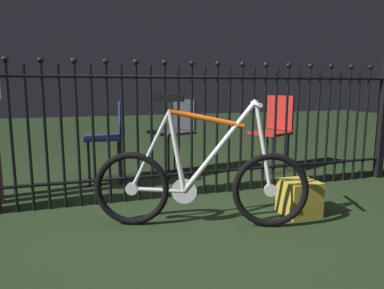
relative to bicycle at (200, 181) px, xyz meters
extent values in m
plane|color=#1F2F18|center=(0.03, 0.04, -0.32)|extent=(20.00, 20.00, 0.00)
cylinder|color=black|center=(-1.29, 0.70, 0.25)|extent=(0.02, 0.02, 1.15)
sphere|color=black|center=(-1.29, 0.70, 0.86)|extent=(0.05, 0.05, 0.05)
cylinder|color=black|center=(-1.17, 0.70, 0.25)|extent=(0.02, 0.02, 1.15)
cylinder|color=black|center=(-1.04, 0.70, 0.25)|extent=(0.02, 0.02, 1.15)
sphere|color=black|center=(-1.04, 0.70, 0.86)|extent=(0.05, 0.05, 0.05)
cylinder|color=black|center=(-0.92, 0.70, 0.25)|extent=(0.02, 0.02, 1.15)
cylinder|color=black|center=(-0.80, 0.70, 0.25)|extent=(0.02, 0.02, 1.15)
sphere|color=black|center=(-0.80, 0.70, 0.86)|extent=(0.05, 0.05, 0.05)
cylinder|color=black|center=(-0.68, 0.70, 0.25)|extent=(0.02, 0.02, 1.15)
cylinder|color=black|center=(-0.56, 0.70, 0.25)|extent=(0.02, 0.02, 1.15)
sphere|color=black|center=(-0.56, 0.70, 0.86)|extent=(0.05, 0.05, 0.05)
cylinder|color=black|center=(-0.44, 0.70, 0.25)|extent=(0.02, 0.02, 1.15)
cylinder|color=black|center=(-0.32, 0.70, 0.25)|extent=(0.02, 0.02, 1.15)
sphere|color=black|center=(-0.32, 0.70, 0.86)|extent=(0.05, 0.05, 0.05)
cylinder|color=black|center=(-0.20, 0.70, 0.25)|extent=(0.02, 0.02, 1.15)
cylinder|color=black|center=(-0.08, 0.70, 0.25)|extent=(0.02, 0.02, 1.15)
sphere|color=black|center=(-0.08, 0.70, 0.86)|extent=(0.05, 0.05, 0.05)
cylinder|color=black|center=(0.04, 0.70, 0.25)|extent=(0.02, 0.02, 1.15)
cylinder|color=black|center=(0.16, 0.70, 0.25)|extent=(0.02, 0.02, 1.15)
sphere|color=black|center=(0.16, 0.70, 0.86)|extent=(0.05, 0.05, 0.05)
cylinder|color=black|center=(0.28, 0.70, 0.25)|extent=(0.02, 0.02, 1.15)
cylinder|color=black|center=(0.40, 0.70, 0.25)|extent=(0.02, 0.02, 1.15)
sphere|color=black|center=(0.40, 0.70, 0.86)|extent=(0.05, 0.05, 0.05)
cylinder|color=black|center=(0.52, 0.70, 0.25)|extent=(0.02, 0.02, 1.15)
cylinder|color=black|center=(0.64, 0.70, 0.25)|extent=(0.02, 0.02, 1.15)
sphere|color=black|center=(0.64, 0.70, 0.86)|extent=(0.05, 0.05, 0.05)
cylinder|color=black|center=(0.76, 0.70, 0.25)|extent=(0.02, 0.02, 1.15)
cylinder|color=black|center=(0.89, 0.70, 0.25)|extent=(0.02, 0.02, 1.15)
sphere|color=black|center=(0.89, 0.70, 0.86)|extent=(0.05, 0.05, 0.05)
cylinder|color=black|center=(1.01, 0.70, 0.25)|extent=(0.02, 0.02, 1.15)
cylinder|color=black|center=(1.13, 0.70, 0.25)|extent=(0.02, 0.02, 1.15)
sphere|color=black|center=(1.13, 0.70, 0.86)|extent=(0.05, 0.05, 0.05)
cylinder|color=black|center=(1.25, 0.70, 0.25)|extent=(0.02, 0.02, 1.15)
cylinder|color=black|center=(1.37, 0.70, 0.25)|extent=(0.02, 0.02, 1.15)
sphere|color=black|center=(1.37, 0.70, 0.86)|extent=(0.05, 0.05, 0.05)
cylinder|color=black|center=(1.49, 0.70, 0.25)|extent=(0.02, 0.02, 1.15)
cylinder|color=black|center=(1.61, 0.70, 0.25)|extent=(0.02, 0.02, 1.15)
sphere|color=black|center=(1.61, 0.70, 0.86)|extent=(0.05, 0.05, 0.05)
cylinder|color=black|center=(1.73, 0.70, 0.25)|extent=(0.02, 0.02, 1.15)
cylinder|color=black|center=(1.85, 0.70, 0.25)|extent=(0.02, 0.02, 1.15)
sphere|color=black|center=(1.85, 0.70, 0.86)|extent=(0.05, 0.05, 0.05)
cylinder|color=black|center=(1.97, 0.70, 0.25)|extent=(0.02, 0.02, 1.15)
cylinder|color=black|center=(2.09, 0.70, 0.25)|extent=(0.02, 0.02, 1.15)
sphere|color=black|center=(2.09, 0.70, 0.86)|extent=(0.05, 0.05, 0.05)
cylinder|color=black|center=(0.03, 0.70, -0.12)|extent=(4.56, 0.03, 0.03)
cylinder|color=black|center=(0.03, 0.70, 0.74)|extent=(4.56, 0.03, 0.03)
cube|color=black|center=(2.31, 0.70, 0.31)|extent=(0.07, 0.07, 1.27)
torus|color=black|center=(-0.46, 0.17, -0.06)|extent=(0.52, 0.23, 0.53)
cylinder|color=silver|center=(-0.46, 0.17, -0.06)|extent=(0.09, 0.06, 0.09)
torus|color=black|center=(0.46, -0.17, -0.06)|extent=(0.52, 0.23, 0.53)
cylinder|color=silver|center=(0.46, -0.17, -0.06)|extent=(0.09, 0.06, 0.09)
cylinder|color=silver|center=(0.12, -0.04, 0.25)|extent=(0.50, 0.21, 0.66)
cylinder|color=#EA5914|center=(0.04, -0.01, 0.44)|extent=(0.50, 0.21, 0.14)
cylinder|color=silver|center=(-0.15, 0.06, 0.21)|extent=(0.14, 0.08, 0.57)
cylinder|color=silver|center=(-0.28, 0.10, -0.06)|extent=(0.36, 0.15, 0.04)
cylinder|color=silver|center=(-0.33, 0.12, 0.22)|extent=(0.29, 0.12, 0.56)
cylinder|color=silver|center=(0.41, -0.15, 0.25)|extent=(0.15, 0.08, 0.63)
cylinder|color=silver|center=(0.35, -0.13, 0.55)|extent=(0.03, 0.03, 0.02)
cylinder|color=silver|center=(0.35, -0.13, 0.54)|extent=(0.16, 0.39, 0.03)
cylinder|color=silver|center=(-0.20, 0.07, 0.53)|extent=(0.03, 0.03, 0.07)
cube|color=black|center=(-0.20, 0.07, 0.58)|extent=(0.22, 0.15, 0.05)
cylinder|color=silver|center=(-0.11, 0.04, -0.07)|extent=(0.17, 0.07, 0.18)
cylinder|color=black|center=(1.26, 1.16, -0.11)|extent=(0.02, 0.02, 0.43)
cylinder|color=black|center=(1.14, 1.44, -0.11)|extent=(0.02, 0.02, 0.43)
cylinder|color=black|center=(1.54, 1.28, -0.11)|extent=(0.02, 0.02, 0.43)
cylinder|color=black|center=(1.42, 1.56, -0.11)|extent=(0.02, 0.02, 0.43)
cube|color=#A51E19|center=(1.34, 1.36, 0.12)|extent=(0.49, 0.49, 0.03)
cube|color=#A51E19|center=(1.51, 1.43, 0.35)|extent=(0.17, 0.34, 0.40)
cylinder|color=black|center=(0.10, 1.31, -0.09)|extent=(0.02, 0.02, 0.46)
cylinder|color=black|center=(-0.02, 1.61, -0.09)|extent=(0.02, 0.02, 0.46)
cylinder|color=black|center=(0.40, 1.43, -0.09)|extent=(0.02, 0.02, 0.46)
cylinder|color=black|center=(0.27, 1.73, -0.09)|extent=(0.02, 0.02, 0.46)
cube|color=#2D2D33|center=(0.19, 1.52, 0.16)|extent=(0.52, 0.52, 0.03)
cube|color=#2D2D33|center=(0.36, 1.59, 0.35)|extent=(0.17, 0.36, 0.34)
cylinder|color=black|center=(-0.72, 1.27, -0.10)|extent=(0.02, 0.02, 0.45)
cylinder|color=black|center=(-0.71, 1.59, -0.10)|extent=(0.02, 0.02, 0.45)
cylinder|color=black|center=(-0.40, 1.27, -0.10)|extent=(0.02, 0.02, 0.45)
cylinder|color=black|center=(-0.40, 1.58, -0.10)|extent=(0.02, 0.02, 0.45)
cube|color=navy|center=(-0.56, 1.43, 0.14)|extent=(0.40, 0.40, 0.03)
cube|color=navy|center=(-0.37, 1.42, 0.33)|extent=(0.04, 0.37, 0.34)
cube|color=#B29933|center=(0.80, -0.02, -0.19)|extent=(0.27, 0.27, 0.27)
camera|label=1|loc=(-0.79, -2.26, 0.65)|focal=33.03mm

